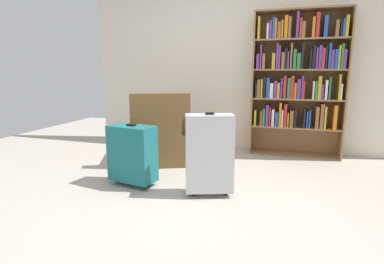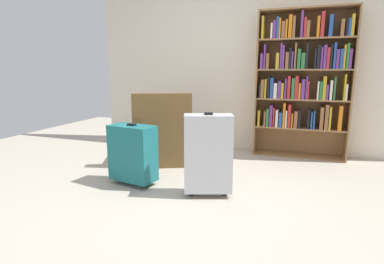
# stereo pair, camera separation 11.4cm
# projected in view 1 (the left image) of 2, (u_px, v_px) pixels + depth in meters

# --- Properties ---
(ground_plane) EXTENTS (7.97, 7.97, 0.00)m
(ground_plane) POSITION_uv_depth(u_px,v_px,m) (197.00, 201.00, 2.78)
(ground_plane) COLOR #B2A899
(back_wall) EXTENTS (4.55, 0.10, 2.60)m
(back_wall) POSITION_uv_depth(u_px,v_px,m) (239.00, 61.00, 4.50)
(back_wall) COLOR beige
(back_wall) RESTS_ON ground
(bookshelf) EXTENTS (1.19, 0.31, 1.93)m
(bookshelf) POSITION_uv_depth(u_px,v_px,m) (297.00, 78.00, 4.10)
(bookshelf) COLOR olive
(bookshelf) RESTS_ON ground
(armchair) EXTENTS (0.93, 0.93, 0.90)m
(armchair) POSITION_uv_depth(u_px,v_px,m) (161.00, 138.00, 3.92)
(armchair) COLOR brown
(armchair) RESTS_ON ground
(mug) EXTENTS (0.12, 0.08, 0.10)m
(mug) POSITION_uv_depth(u_px,v_px,m) (209.00, 160.00, 3.90)
(mug) COLOR red
(mug) RESTS_ON ground
(suitcase_silver) EXTENTS (0.48, 0.35, 0.79)m
(suitcase_silver) POSITION_uv_depth(u_px,v_px,m) (209.00, 153.00, 2.84)
(suitcase_silver) COLOR #B7BABF
(suitcase_silver) RESTS_ON ground
(suitcase_teal) EXTENTS (0.50, 0.31, 0.64)m
(suitcase_teal) POSITION_uv_depth(u_px,v_px,m) (132.00, 154.00, 3.11)
(suitcase_teal) COLOR #19666B
(suitcase_teal) RESTS_ON ground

